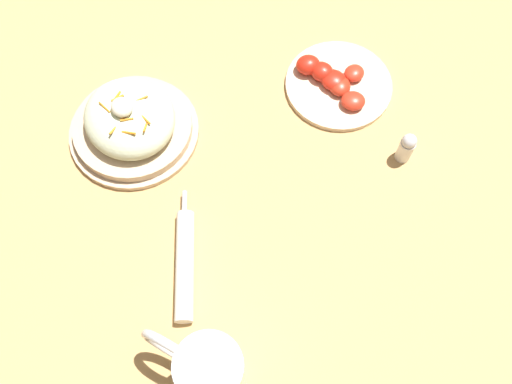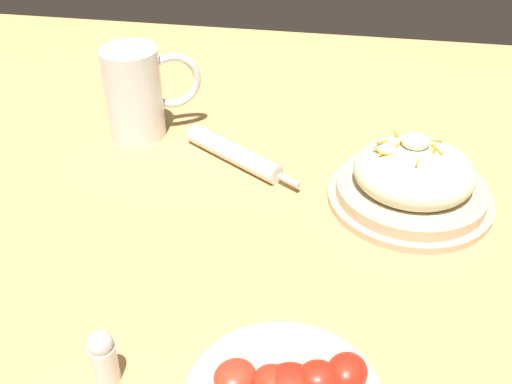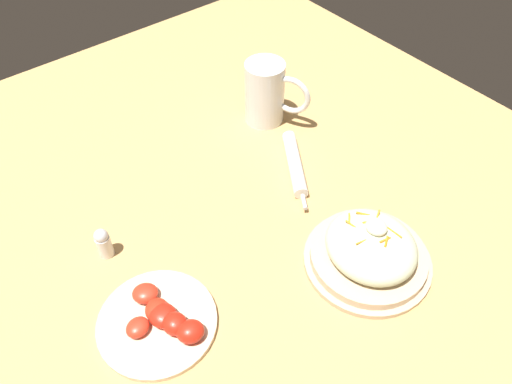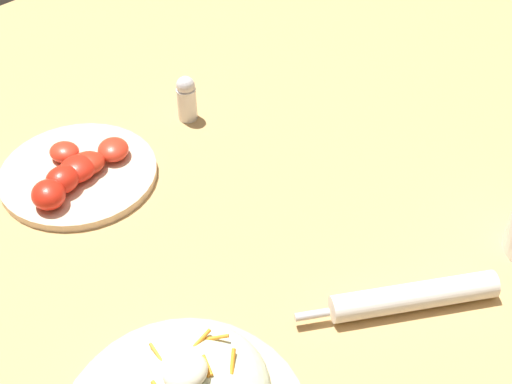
# 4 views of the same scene
# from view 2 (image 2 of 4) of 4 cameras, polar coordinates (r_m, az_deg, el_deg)

# --- Properties ---
(ground_plane) EXTENTS (1.43, 1.43, 0.00)m
(ground_plane) POSITION_cam_2_polar(r_m,az_deg,el_deg) (0.82, -4.46, -3.71)
(ground_plane) COLOR tan
(salad_plate) EXTENTS (0.23, 0.23, 0.10)m
(salad_plate) POSITION_cam_2_polar(r_m,az_deg,el_deg) (0.88, 14.23, 1.04)
(salad_plate) COLOR #D1B28E
(salad_plate) RESTS_ON ground_plane
(beer_mug) EXTENTS (0.15, 0.10, 0.15)m
(beer_mug) POSITION_cam_2_polar(r_m,az_deg,el_deg) (1.01, -10.95, 8.51)
(beer_mug) COLOR white
(beer_mug) RESTS_ON ground_plane
(napkin_roll) EXTENTS (0.19, 0.13, 0.03)m
(napkin_roll) POSITION_cam_2_polar(r_m,az_deg,el_deg) (0.94, -1.81, 3.54)
(napkin_roll) COLOR white
(napkin_roll) RESTS_ON ground_plane
(salt_shaker) EXTENTS (0.03, 0.03, 0.07)m
(salt_shaker) POSITION_cam_2_polar(r_m,az_deg,el_deg) (0.65, -13.92, -14.55)
(salt_shaker) COLOR white
(salt_shaker) RESTS_ON ground_plane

